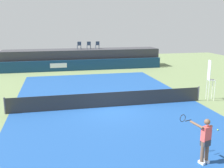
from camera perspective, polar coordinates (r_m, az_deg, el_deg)
ground_plane at (r=19.49m, az=-2.44°, el=-2.30°), size 48.00×48.00×0.00m
court_inner at (r=16.66m, az=-0.61°, el=-4.98°), size 12.00×22.00×0.00m
sponsor_wall at (r=29.54m, az=-6.07°, el=4.13°), size 18.00×0.22×1.20m
spectator_platform at (r=31.24m, az=-6.46°, el=5.53°), size 18.00×2.80×2.20m
spectator_chair_far_left at (r=31.03m, az=-7.16°, el=8.43°), size 0.46×0.46×0.89m
spectator_chair_left at (r=31.07m, az=-5.07°, el=8.48°), size 0.46×0.46×0.89m
spectator_chair_center at (r=31.25m, az=-3.19°, el=8.54°), size 0.45×0.45×0.89m
umpire_chair at (r=18.95m, az=20.56°, el=1.35°), size 0.52×0.52×2.76m
tennis_net at (r=16.52m, az=-0.61°, el=-3.42°), size 12.40×0.02×0.95m
net_post_near at (r=16.45m, az=-22.31°, el=-4.41°), size 0.10×0.10×1.00m
net_post_far at (r=18.75m, az=18.27°, el=-2.00°), size 0.10×0.10×1.00m
tennis_player at (r=10.54m, az=19.57°, el=-11.28°), size 0.94×1.10×1.77m
tennis_ball at (r=14.12m, az=22.01°, el=-9.23°), size 0.07×0.07×0.07m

